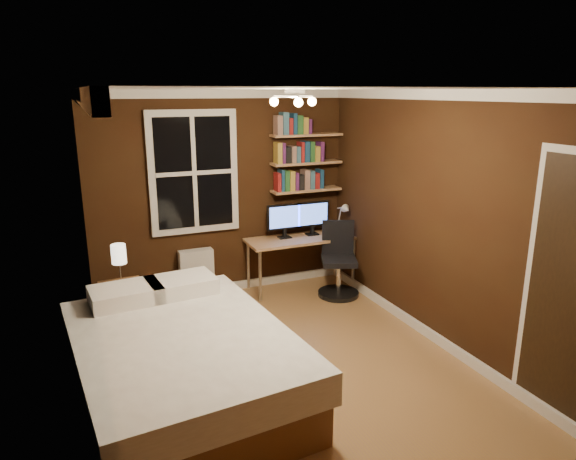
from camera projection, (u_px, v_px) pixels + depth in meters
name	position (u px, v px, depth m)	size (l,w,h in m)	color
floor	(290.00, 368.00, 4.76)	(4.20, 4.20, 0.00)	olive
wall_back	(222.00, 195.00, 6.30)	(3.20, 0.04, 2.50)	black
wall_left	(93.00, 262.00, 3.83)	(0.04, 4.20, 2.50)	black
wall_right	(439.00, 221.00, 5.04)	(0.04, 4.20, 2.50)	black
ceiling	(290.00, 89.00, 4.11)	(3.20, 4.20, 0.02)	white
window	(194.00, 173.00, 6.06)	(1.06, 0.06, 1.46)	silver
door	(575.00, 299.00, 3.72)	(0.03, 0.82, 2.05)	black
ceiling_fixture	(295.00, 102.00, 4.04)	(0.44, 0.44, 0.18)	beige
bookshelf_lower	(306.00, 190.00, 6.60)	(0.92, 0.22, 0.03)	#AB7B53
books_row_lower	(306.00, 180.00, 6.57)	(0.60, 0.16, 0.23)	maroon
bookshelf_middle	(306.00, 163.00, 6.51)	(0.92, 0.22, 0.03)	#AB7B53
books_row_middle	(306.00, 153.00, 6.47)	(0.60, 0.16, 0.23)	navy
bookshelf_upper	(307.00, 135.00, 6.42)	(0.92, 0.22, 0.03)	#AB7B53
books_row_upper	(307.00, 124.00, 6.38)	(0.42, 0.16, 0.23)	#2A622C
bed	(182.00, 363.00, 4.22)	(1.80, 2.37, 0.76)	brown
nightstand	(124.00, 309.00, 5.40)	(0.43, 0.43, 0.54)	brown
bedside_lamp	(120.00, 265.00, 5.27)	(0.15, 0.15, 0.43)	white
radiator	(197.00, 274.00, 6.30)	(0.41, 0.14, 0.62)	silver
desk	(301.00, 242.00, 6.57)	(1.42, 0.53, 0.67)	#AB7B53
monitor_left	(284.00, 221.00, 6.48)	(0.46, 0.12, 0.44)	black
monitor_right	(312.00, 218.00, 6.63)	(0.46, 0.12, 0.44)	black
desk_lamp	(342.00, 218.00, 6.63)	(0.14, 0.32, 0.44)	silver
office_chair	(338.00, 268.00, 6.40)	(0.54, 0.54, 0.93)	black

